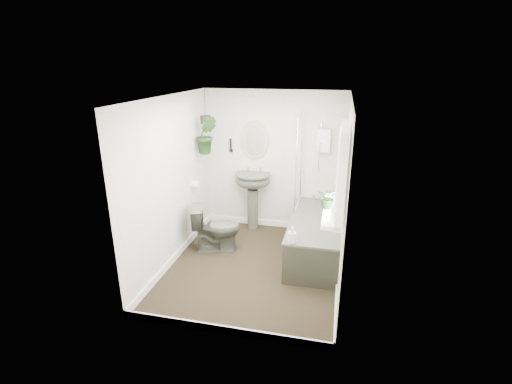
# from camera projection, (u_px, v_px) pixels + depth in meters

# --- Properties ---
(floor) EXTENTS (2.30, 2.80, 0.02)m
(floor) POSITION_uv_depth(u_px,v_px,m) (254.00, 267.00, 5.18)
(floor) COLOR black
(floor) RESTS_ON ground
(ceiling) EXTENTS (2.30, 2.80, 0.02)m
(ceiling) POSITION_uv_depth(u_px,v_px,m) (253.00, 96.00, 4.40)
(ceiling) COLOR white
(ceiling) RESTS_ON ground
(wall_back) EXTENTS (2.30, 0.02, 2.30)m
(wall_back) POSITION_uv_depth(u_px,v_px,m) (273.00, 161.00, 6.09)
(wall_back) COLOR silver
(wall_back) RESTS_ON ground
(wall_front) EXTENTS (2.30, 0.02, 2.30)m
(wall_front) POSITION_uv_depth(u_px,v_px,m) (219.00, 236.00, 3.49)
(wall_front) COLOR silver
(wall_front) RESTS_ON ground
(wall_left) EXTENTS (0.02, 2.80, 2.30)m
(wall_left) POSITION_uv_depth(u_px,v_px,m) (170.00, 182.00, 5.03)
(wall_left) COLOR silver
(wall_left) RESTS_ON ground
(wall_right) EXTENTS (0.02, 2.80, 2.30)m
(wall_right) POSITION_uv_depth(u_px,v_px,m) (345.00, 195.00, 4.54)
(wall_right) COLOR silver
(wall_right) RESTS_ON ground
(skirting) EXTENTS (2.30, 2.80, 0.10)m
(skirting) POSITION_uv_depth(u_px,v_px,m) (254.00, 263.00, 5.16)
(skirting) COLOR white
(skirting) RESTS_ON floor
(bathtub) EXTENTS (0.72, 1.72, 0.58)m
(bathtub) POSITION_uv_depth(u_px,v_px,m) (315.00, 238.00, 5.37)
(bathtub) COLOR #424539
(bathtub) RESTS_ON floor
(bath_screen) EXTENTS (0.04, 0.72, 1.40)m
(bath_screen) POSITION_uv_depth(u_px,v_px,m) (299.00, 162.00, 5.56)
(bath_screen) COLOR silver
(bath_screen) RESTS_ON bathtub
(shower_box) EXTENTS (0.20, 0.10, 0.35)m
(shower_box) POSITION_uv_depth(u_px,v_px,m) (324.00, 140.00, 5.72)
(shower_box) COLOR white
(shower_box) RESTS_ON wall_back
(oval_mirror) EXTENTS (0.46, 0.03, 0.62)m
(oval_mirror) POSITION_uv_depth(u_px,v_px,m) (254.00, 140.00, 6.00)
(oval_mirror) COLOR tan
(oval_mirror) RESTS_ON wall_back
(wall_sconce) EXTENTS (0.04, 0.04, 0.22)m
(wall_sconce) POSITION_uv_depth(u_px,v_px,m) (231.00, 145.00, 6.11)
(wall_sconce) COLOR black
(wall_sconce) RESTS_ON wall_back
(toilet_roll_holder) EXTENTS (0.11, 0.11, 0.11)m
(toilet_roll_holder) POSITION_uv_depth(u_px,v_px,m) (195.00, 184.00, 5.75)
(toilet_roll_holder) COLOR white
(toilet_roll_holder) RESTS_ON wall_left
(window_recess) EXTENTS (0.08, 1.00, 0.90)m
(window_recess) POSITION_uv_depth(u_px,v_px,m) (342.00, 171.00, 3.75)
(window_recess) COLOR white
(window_recess) RESTS_ON wall_right
(window_sill) EXTENTS (0.18, 1.00, 0.04)m
(window_sill) POSITION_uv_depth(u_px,v_px,m) (332.00, 209.00, 3.90)
(window_sill) COLOR white
(window_sill) RESTS_ON wall_right
(window_blinds) EXTENTS (0.01, 0.86, 0.76)m
(window_blinds) POSITION_uv_depth(u_px,v_px,m) (337.00, 171.00, 3.76)
(window_blinds) COLOR white
(window_blinds) RESTS_ON wall_right
(toilet) EXTENTS (0.79, 0.60, 0.72)m
(toilet) POSITION_uv_depth(u_px,v_px,m) (216.00, 228.00, 5.52)
(toilet) COLOR #424539
(toilet) RESTS_ON floor
(pedestal_sink) EXTENTS (0.68, 0.62, 0.98)m
(pedestal_sink) POSITION_uv_depth(u_px,v_px,m) (253.00, 201.00, 6.21)
(pedestal_sink) COLOR #424539
(pedestal_sink) RESTS_ON floor
(sill_plant) EXTENTS (0.26, 0.24, 0.23)m
(sill_plant) POSITION_uv_depth(u_px,v_px,m) (328.00, 198.00, 3.85)
(sill_plant) COLOR black
(sill_plant) RESTS_ON window_sill
(hanging_plant) EXTENTS (0.39, 0.35, 0.59)m
(hanging_plant) POSITION_uv_depth(u_px,v_px,m) (206.00, 135.00, 5.71)
(hanging_plant) COLOR black
(hanging_plant) RESTS_ON ceiling
(soap_bottle) EXTENTS (0.12, 0.12, 0.21)m
(soap_bottle) POSITION_uv_depth(u_px,v_px,m) (292.00, 235.00, 4.56)
(soap_bottle) COLOR black
(soap_bottle) RESTS_ON bathtub
(hanging_pot) EXTENTS (0.16, 0.16, 0.12)m
(hanging_pot) POSITION_uv_depth(u_px,v_px,m) (206.00, 120.00, 5.63)
(hanging_pot) COLOR black
(hanging_pot) RESTS_ON ceiling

